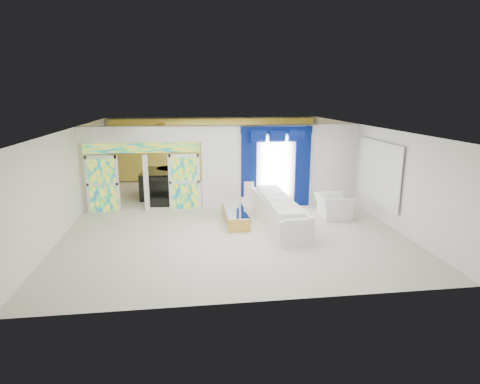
{
  "coord_description": "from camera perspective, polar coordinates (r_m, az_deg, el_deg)",
  "views": [
    {
      "loc": [
        -1.3,
        -13.16,
        4.06
      ],
      "look_at": [
        0.3,
        -1.2,
        1.1
      ],
      "focal_mm": 29.86,
      "sensor_mm": 36.0,
      "label": 1
    }
  ],
  "objects": [
    {
      "name": "stained_panel_left",
      "position": [
        14.79,
        -19.05,
        1.08
      ],
      "size": [
        0.95,
        0.04,
        2.0
      ],
      "primitive_type": "cube",
      "color": "#994C3F",
      "rests_on": "ground"
    },
    {
      "name": "stained_transom",
      "position": [
        14.36,
        -13.83,
        6.15
      ],
      "size": [
        4.0,
        0.05,
        0.35
      ],
      "primitive_type": "cube",
      "color": "#994C3F",
      "rests_on": "dividing_header"
    },
    {
      "name": "floor",
      "position": [
        13.83,
        -1.89,
        -3.29
      ],
      "size": [
        12.0,
        12.0,
        0.0
      ],
      "primitive_type": "plane",
      "color": "#B7AF9E",
      "rests_on": "ground"
    },
    {
      "name": "white_sofa",
      "position": [
        12.8,
        5.48,
        -2.96
      ],
      "size": [
        1.09,
        4.09,
        0.77
      ],
      "primitive_type": "cube",
      "rotation": [
        0.0,
        0.0,
        0.06
      ],
      "color": "white",
      "rests_on": "ground"
    },
    {
      "name": "gold_curtains",
      "position": [
        19.27,
        -3.7,
        6.13
      ],
      "size": [
        9.7,
        0.12,
        2.9
      ],
      "primitive_type": "cube",
      "color": "gold",
      "rests_on": "ground"
    },
    {
      "name": "grand_piano",
      "position": [
        16.66,
        -11.04,
        1.27
      ],
      "size": [
        1.66,
        2.13,
        1.04
      ],
      "primitive_type": "cube",
      "rotation": [
        0.0,
        0.0,
        -0.04
      ],
      "color": "black",
      "rests_on": "ground"
    },
    {
      "name": "coffee_table",
      "position": [
        12.91,
        -0.7,
        -3.58
      ],
      "size": [
        0.73,
        1.92,
        0.42
      ],
      "primitive_type": "cube",
      "rotation": [
        0.0,
        0.0,
        0.06
      ],
      "color": "gold",
      "rests_on": "ground"
    },
    {
      "name": "dividing_wall",
      "position": [
        14.8,
        6.0,
        3.75
      ],
      "size": [
        5.7,
        0.18,
        3.0
      ],
      "primitive_type": "cube",
      "color": "white",
      "rests_on": "ground"
    },
    {
      "name": "armchair",
      "position": [
        13.86,
        13.13,
        -1.98
      ],
      "size": [
        1.05,
        1.19,
        0.76
      ],
      "primitive_type": "imported",
      "rotation": [
        0.0,
        0.0,
        1.55
      ],
      "color": "white",
      "rests_on": "ground"
    },
    {
      "name": "piano_bench",
      "position": [
        15.2,
        -11.31,
        -1.39
      ],
      "size": [
        0.92,
        0.39,
        0.3
      ],
      "primitive_type": "cube",
      "rotation": [
        0.0,
        0.0,
        -0.04
      ],
      "color": "black",
      "rests_on": "ground"
    },
    {
      "name": "dividing_header",
      "position": [
        14.31,
        -13.94,
        8.03
      ],
      "size": [
        4.3,
        0.18,
        0.55
      ],
      "primitive_type": "cube",
      "color": "white",
      "rests_on": "dividing_wall"
    },
    {
      "name": "wall_mirror",
      "position": [
        13.9,
        19.23,
        2.6
      ],
      "size": [
        0.04,
        2.7,
        1.9
      ],
      "primitive_type": "cube",
      "color": "white",
      "rests_on": "ground"
    },
    {
      "name": "console_table",
      "position": [
        14.65,
        2.41,
        -1.49
      ],
      "size": [
        1.23,
        0.43,
        0.41
      ],
      "primitive_type": "cube",
      "rotation": [
        0.0,
        0.0,
        -0.04
      ],
      "color": "white",
      "rests_on": "ground"
    },
    {
      "name": "blue_drape_right",
      "position": [
        14.88,
        8.92,
        3.32
      ],
      "size": [
        0.55,
        0.1,
        2.8
      ],
      "primitive_type": "cube",
      "color": "#030449",
      "rests_on": "ground"
    },
    {
      "name": "tv_console",
      "position": [
        16.09,
        -19.68,
        -0.07
      ],
      "size": [
        0.68,
        0.64,
        0.86
      ],
      "primitive_type": "cube",
      "rotation": [
        0.0,
        0.0,
        -0.19
      ],
      "color": "tan",
      "rests_on": "ground"
    },
    {
      "name": "decanters",
      "position": [
        12.68,
        -0.61,
        -2.54
      ],
      "size": [
        0.24,
        0.99,
        0.2
      ],
      "color": "navy",
      "rests_on": "coffee_table"
    },
    {
      "name": "chandelier",
      "position": [
        16.65,
        -11.16,
        8.67
      ],
      "size": [
        0.6,
        0.6,
        0.6
      ],
      "primitive_type": "sphere",
      "color": "gold",
      "rests_on": "ceiling"
    },
    {
      "name": "blue_pelmet",
      "position": [
        14.44,
        5.27,
        8.8
      ],
      "size": [
        2.6,
        0.12,
        0.25
      ],
      "primitive_type": "cube",
      "color": "#030449",
      "rests_on": "dividing_wall"
    },
    {
      "name": "blue_drape_left",
      "position": [
        14.45,
        1.27,
        3.17
      ],
      "size": [
        0.55,
        0.1,
        2.8
      ],
      "primitive_type": "cube",
      "color": "#030449",
      "rests_on": "ground"
    },
    {
      "name": "table_lamp",
      "position": [
        14.48,
        1.26,
        0.35
      ],
      "size": [
        0.36,
        0.36,
        0.58
      ],
      "primitive_type": "cylinder",
      "color": "silver",
      "rests_on": "console_table"
    },
    {
      "name": "window_pane",
      "position": [
        14.65,
        5.13,
        3.47
      ],
      "size": [
        1.0,
        0.02,
        2.3
      ],
      "primitive_type": "cube",
      "color": "white",
      "rests_on": "dividing_wall"
    },
    {
      "name": "stained_panel_right",
      "position": [
        14.49,
        -7.94,
        1.46
      ],
      "size": [
        0.95,
        0.04,
        2.0
      ],
      "primitive_type": "cube",
      "color": "#994C3F",
      "rests_on": "ground"
    }
  ]
}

